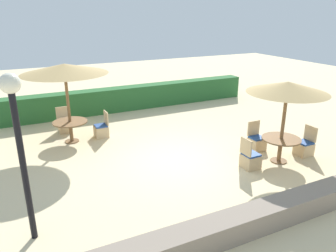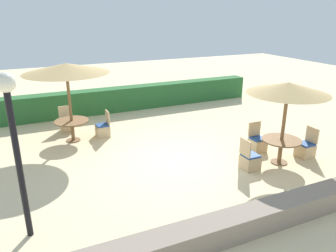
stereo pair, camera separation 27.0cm
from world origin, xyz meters
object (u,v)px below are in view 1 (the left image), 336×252
object	(u,v)px
patio_chair_front_right_west	(250,159)
patio_chair_front_right_north	(256,142)
patio_chair_front_right_east	(304,147)
round_table_front_right	(281,143)
patio_chair_back_left_east	(102,130)
patio_chair_back_left_north	(64,125)
lamp_post	(17,127)
parasol_back_left	(64,69)
round_table_back_left	(70,125)
parasol_front_right	(288,88)

from	to	relation	value
patio_chair_front_right_west	patio_chair_front_right_north	bearing A→B (deg)	132.46
patio_chair_front_right_east	round_table_front_right	bearing A→B (deg)	90.79
patio_chair_back_left_east	round_table_front_right	xyz separation A→B (m)	(4.25, -4.36, 0.34)
patio_chair_back_left_north	patio_chair_front_right_north	world-z (taller)	same
patio_chair_back_left_north	patio_chair_front_right_west	distance (m)	6.92
lamp_post	round_table_front_right	distance (m)	7.20
parasol_back_left	patio_chair_back_left_north	distance (m)	2.52
parasol_back_left	round_table_front_right	world-z (taller)	parasol_back_left
patio_chair_front_right_west	patio_chair_front_right_east	bearing A→B (deg)	89.22
patio_chair_back_left_north	patio_chair_back_left_east	bearing A→B (deg)	135.14
patio_chair_front_right_east	patio_chair_back_left_north	bearing A→B (deg)	49.62
round_table_back_left	patio_chair_front_right_east	size ratio (longest dim) A/B	1.26
patio_chair_back_left_north	parasol_front_right	world-z (taller)	parasol_front_right
parasol_front_right	patio_chair_front_right_east	distance (m)	2.26
parasol_front_right	lamp_post	bearing A→B (deg)	-175.90
patio_chair_front_right_east	round_table_back_left	bearing A→B (deg)	55.61
parasol_front_right	patio_chair_front_right_north	distance (m)	2.24
parasol_back_left	patio_chair_front_right_east	bearing A→B (deg)	-34.39
parasol_front_right	patio_chair_front_right_north	size ratio (longest dim) A/B	2.63
patio_chair_back_left_east	patio_chair_back_left_north	bearing A→B (deg)	45.14
lamp_post	patio_chair_front_right_east	xyz separation A→B (m)	(8.01, 0.51, -2.09)
patio_chair_back_left_east	patio_chair_front_right_north	bearing A→B (deg)	-128.55
round_table_back_left	parasol_front_right	world-z (taller)	parasol_front_right
parasol_front_right	round_table_front_right	xyz separation A→B (m)	(0.00, -0.00, -1.67)
round_table_front_right	patio_chair_front_right_east	xyz separation A→B (m)	(1.05, 0.01, -0.34)
round_table_back_left	patio_chair_front_right_west	world-z (taller)	patio_chair_front_right_west
lamp_post	round_table_back_left	size ratio (longest dim) A/B	2.84
parasol_front_right	patio_chair_front_right_west	size ratio (longest dim) A/B	2.63
patio_chair_back_left_east	parasol_back_left	bearing A→B (deg)	89.45
parasol_back_left	parasol_front_right	xyz separation A→B (m)	(5.32, -4.37, -0.26)
patio_chair_front_right_west	patio_chair_back_left_east	bearing A→B (deg)	-143.66
parasol_front_right	patio_chair_front_right_north	bearing A→B (deg)	91.91
patio_chair_back_left_north	patio_chair_front_right_north	bearing A→B (deg)	140.03
round_table_back_left	round_table_front_right	xyz separation A→B (m)	(5.32, -4.37, -0.00)
round_table_front_right	round_table_back_left	bearing A→B (deg)	140.58
round_table_back_left	patio_chair_front_right_west	distance (m)	6.07
patio_chair_front_right_east	parasol_back_left	bearing A→B (deg)	55.61
lamp_post	patio_chair_back_left_north	xyz separation A→B (m)	(1.60, 5.97, -2.09)
round_table_back_left	parasol_back_left	bearing A→B (deg)	0.00
parasol_back_left	patio_chair_front_right_west	distance (m)	6.47
parasol_back_left	patio_chair_front_right_north	size ratio (longest dim) A/B	3.02
round_table_back_left	patio_chair_front_right_north	world-z (taller)	patio_chair_front_right_north
parasol_front_right	patio_chair_front_right_west	world-z (taller)	parasol_front_right
lamp_post	patio_chair_front_right_north	size ratio (longest dim) A/B	3.57
parasol_back_left	patio_chair_front_right_east	xyz separation A→B (m)	(6.36, -4.35, -2.26)
parasol_front_right	patio_chair_front_right_north	xyz separation A→B (m)	(-0.03, 1.00, -2.01)
lamp_post	parasol_back_left	bearing A→B (deg)	71.25
parasol_back_left	parasol_front_right	size ratio (longest dim) A/B	1.15
parasol_back_left	patio_chair_back_left_east	bearing A→B (deg)	-0.55
round_table_back_left	parasol_front_right	bearing A→B (deg)	-39.42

